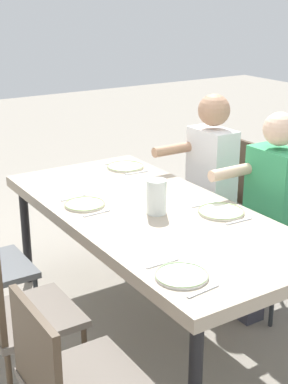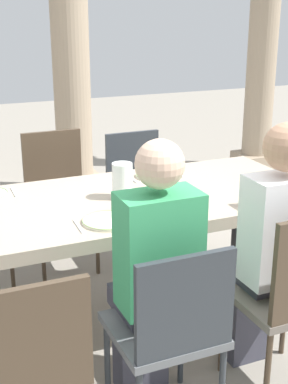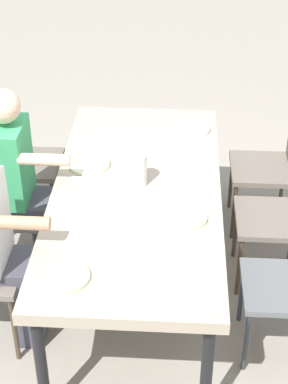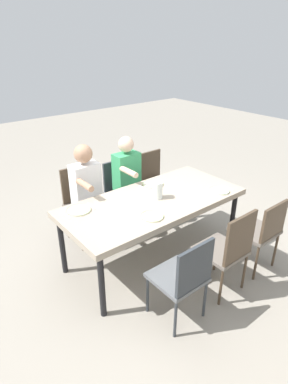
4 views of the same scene
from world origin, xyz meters
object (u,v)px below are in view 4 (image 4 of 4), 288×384
object	(u,v)px
plate_1	(153,184)
plate_3	(79,210)
plate_2	(152,216)
chair_mid_south	(122,188)
diner_woman_green	(130,182)
chair_east_north	(184,276)
chair_mid_north	(228,248)
diner_man_white	(89,193)
chair_west_south	(154,178)
chair_east_south	(82,199)
chair_west_north	(261,229)
plate_0	(219,191)
water_pitcher	(157,191)
dining_table	(154,204)

from	to	relation	value
plate_1	plate_3	bearing A→B (deg)	0.79
plate_2	plate_1	bearing A→B (deg)	-130.93
chair_mid_south	diner_woman_green	xyz separation A→B (m)	(0.00, 0.19, 0.16)
plate_2	chair_east_north	bearing A→B (deg)	76.30
chair_mid_north	diner_man_white	world-z (taller)	diner_man_white
chair_east_north	diner_man_white	world-z (taller)	diner_man_white
chair_west_south	chair_east_south	distance (m)	1.20
chair_west_north	chair_east_north	world-z (taller)	chair_east_north
plate_0	diner_man_white	bearing A→B (deg)	-41.90
plate_1	water_pitcher	distance (m)	0.37
chair_mid_north	chair_west_south	bearing A→B (deg)	-107.96
chair_west_south	chair_east_south	world-z (taller)	chair_east_south
diner_woman_green	diner_man_white	world-z (taller)	diner_man_white
chair_west_south	chair_mid_north	xyz separation A→B (m)	(0.59, 1.82, 0.03)
diner_woman_green	diner_man_white	xyz separation A→B (m)	(0.61, -0.00, 0.02)
diner_woman_green	water_pitcher	bearing A→B (deg)	79.23
chair_west_north	chair_mid_south	size ratio (longest dim) A/B	0.97
chair_mid_north	plate_2	distance (m)	0.81
chair_west_north	chair_mid_north	xyz separation A→B (m)	(0.59, 0.01, 0.03)
chair_east_south	plate_0	distance (m)	1.71
plate_0	water_pitcher	bearing A→B (deg)	-25.52
chair_west_south	water_pitcher	xyz separation A→B (m)	(0.73, 0.90, 0.35)
dining_table	diner_woman_green	bearing A→B (deg)	-105.08
dining_table	plate_3	world-z (taller)	plate_3
diner_man_white	plate_3	size ratio (longest dim) A/B	5.07
chair_mid_south	plate_0	size ratio (longest dim) A/B	3.80
chair_east_south	plate_3	xyz separation A→B (m)	(0.36, 0.61, 0.23)
chair_west_south	plate_3	bearing A→B (deg)	21.40
chair_west_north	plate_2	bearing A→B (deg)	-30.34
dining_table	chair_west_south	size ratio (longest dim) A/B	2.32
chair_west_north	chair_east_north	xyz separation A→B (m)	(1.20, 0.00, -0.00)
chair_mid_north	water_pitcher	bearing A→B (deg)	-81.39
plate_3	chair_east_north	bearing A→B (deg)	106.83
chair_east_north	water_pitcher	size ratio (longest dim) A/B	4.55
chair_west_south	plate_0	xyz separation A→B (m)	(0.04, 1.23, 0.27)
chair_west_south	chair_mid_north	size ratio (longest dim) A/B	0.94
chair_east_north	plate_2	distance (m)	0.69
plate_2	water_pitcher	xyz separation A→B (m)	(-0.32, -0.29, 0.08)
water_pitcher	plate_2	bearing A→B (deg)	41.90
dining_table	chair_mid_north	world-z (taller)	chair_mid_north
dining_table	diner_woman_green	distance (m)	0.74
diner_woman_green	diner_man_white	distance (m)	0.61
plate_0	chair_mid_south	bearing A→B (deg)	-66.05
dining_table	plate_1	size ratio (longest dim) A/B	8.04
plate_3	dining_table	bearing A→B (deg)	159.33
diner_man_white	diner_woman_green	bearing A→B (deg)	179.64
chair_mid_north	plate_3	distance (m)	1.57
chair_mid_north	dining_table	bearing A→B (deg)	-77.89
chair_mid_north	plate_1	xyz separation A→B (m)	(-0.06, -1.22, 0.24)
chair_mid_north	diner_man_white	bearing A→B (deg)	-69.31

